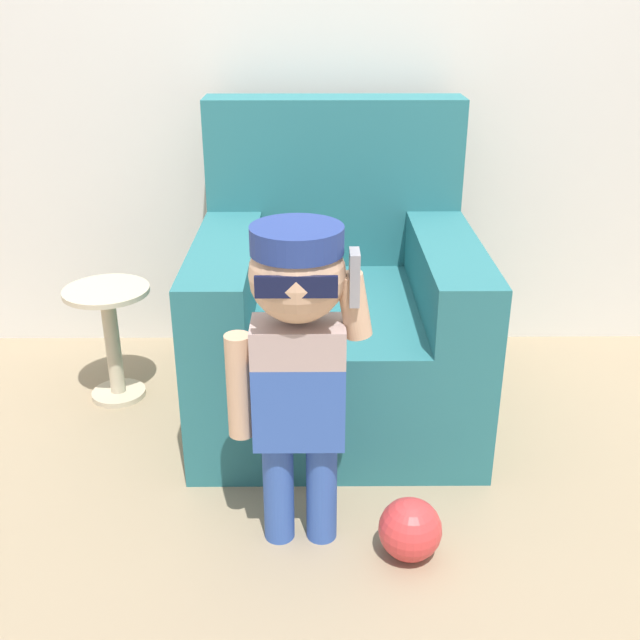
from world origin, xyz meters
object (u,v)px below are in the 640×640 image
object	(u,v)px
armchair	(335,311)
side_table	(111,332)
toy_ball	(410,529)
person_child	(297,342)

from	to	relation	value
armchair	side_table	size ratio (longest dim) A/B	2.42
toy_ball	armchair	bearing A→B (deg)	101.98
armchair	person_child	bearing A→B (deg)	-98.52
armchair	toy_ball	distance (m)	0.91
toy_ball	side_table	bearing A→B (deg)	138.73
person_child	toy_ball	xyz separation A→B (m)	(0.30, -0.08, -0.52)
armchair	side_table	bearing A→B (deg)	178.68
armchair	toy_ball	xyz separation A→B (m)	(0.18, -0.85, -0.27)
toy_ball	person_child	bearing A→B (deg)	164.71
side_table	toy_ball	world-z (taller)	side_table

